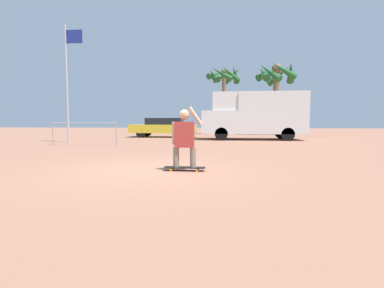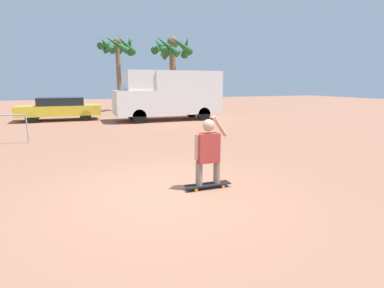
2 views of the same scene
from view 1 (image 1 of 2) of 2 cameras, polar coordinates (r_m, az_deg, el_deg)
ground_plane at (r=7.26m, az=-8.27°, el=-4.92°), size 80.00×80.00×0.00m
skateboard at (r=7.07m, az=-1.43°, el=-4.55°), size 0.97×0.25×0.09m
person_skateboarder at (r=6.99m, az=-1.45°, el=1.70°), size 0.72×0.24×1.43m
camper_van at (r=18.89m, az=11.95°, el=5.58°), size 6.18×2.27×2.87m
parked_car_yellow at (r=21.35m, az=-5.38°, el=3.27°), size 4.57×1.93×1.35m
palm_tree_near_van at (r=26.13m, az=15.64°, el=11.96°), size 3.34×3.58×5.96m
palm_tree_center_background at (r=26.25m, az=6.18°, el=12.29°), size 3.10×3.06×5.76m
flagpole at (r=17.35m, az=-22.50°, el=12.09°), size 0.98×0.12×6.12m
plaza_railing_segment at (r=15.22m, az=-19.86°, el=3.08°), size 3.24×0.05×1.08m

